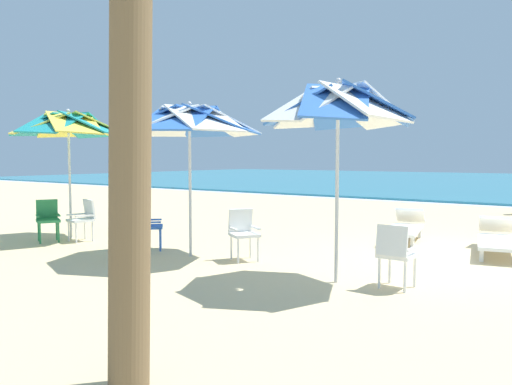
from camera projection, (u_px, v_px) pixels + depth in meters
name	position (u px, v px, depth m)	size (l,w,h in m)	color
ground_plane	(462.00, 259.00, 8.60)	(80.00, 80.00, 0.00)	beige
beach_umbrella_0	(338.00, 108.00, 6.82)	(2.16, 2.16, 2.83)	silver
plastic_chair_0	(396.00, 252.00, 6.61)	(0.45, 0.48, 0.87)	white
beach_umbrella_1	(189.00, 122.00, 8.64)	(2.55, 2.55, 2.71)	silver
plastic_chair_1	(147.00, 224.00, 9.39)	(0.63, 0.63, 0.87)	blue
plastic_chair_2	(243.00, 231.00, 8.49)	(0.63, 0.61, 0.87)	white
plastic_chair_3	(126.00, 231.00, 8.44)	(0.52, 0.54, 0.87)	white
beach_umbrella_2	(68.00, 126.00, 10.60)	(2.42, 2.42, 2.77)	silver
plastic_chair_4	(48.00, 218.00, 10.35)	(0.61, 0.59, 0.87)	#2D8C4C
plastic_chair_5	(84.00, 217.00, 10.40)	(0.51, 0.54, 0.87)	white
sun_lounger_0	(497.00, 239.00, 9.01)	(1.04, 2.23, 0.62)	white
sun_lounger_1	(405.00, 227.00, 10.49)	(1.04, 2.23, 0.62)	white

